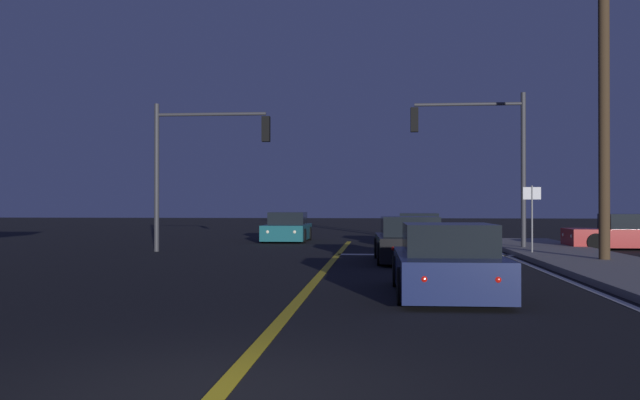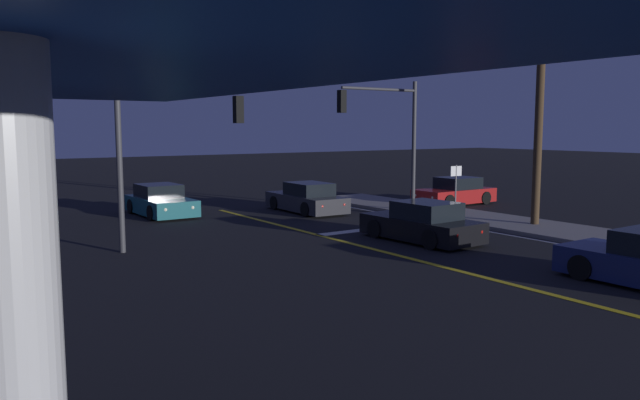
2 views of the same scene
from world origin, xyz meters
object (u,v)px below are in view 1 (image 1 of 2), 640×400
Objects in this scene: street_sign_corner at (532,209)px; car_parked_curb_navy at (447,264)px; car_lead_oncoming_black at (409,242)px; utility_pole_right at (604,91)px; car_side_waiting_red at (625,234)px; traffic_signal_near_right at (482,145)px; car_following_oncoming_teal at (287,229)px; car_far_approaching_charcoal at (419,231)px; traffic_signal_far_left at (199,152)px.

car_parked_curb_navy is at bearing -110.38° from street_sign_corner.
car_lead_oncoming_black is 1.85× the size of street_sign_corner.
car_parked_curb_navy is 10.52m from street_sign_corner.
utility_pole_right is 4.10× the size of street_sign_corner.
utility_pole_right reaches higher than car_side_waiting_red.
traffic_signal_near_right is at bearing 78.32° from car_parked_curb_navy.
car_side_waiting_red and car_parked_curb_navy have the same top height.
car_following_oncoming_teal is 10.35m from traffic_signal_near_right.
car_parked_curb_navy is at bearing -125.53° from utility_pole_right.
car_lead_oncoming_black is at bearing -93.34° from car_far_approaching_charcoal.
car_far_approaching_charcoal is at bearing 76.65° from car_side_waiting_red.
car_following_oncoming_teal is at bearing 137.01° from street_sign_corner.
street_sign_corner is (11.35, -1.40, -2.03)m from traffic_signal_far_left.
car_parked_curb_navy is at bearing 150.25° from car_side_waiting_red.
traffic_signal_far_left is 11.62m from street_sign_corner.
utility_pole_right reaches higher than street_sign_corner.
traffic_signal_near_right reaches higher than street_sign_corner.
traffic_signal_far_left is 2.31× the size of street_sign_corner.
car_lead_oncoming_black is 4.77m from street_sign_corner.
street_sign_corner reaches higher than car_parked_curb_navy.
car_lead_oncoming_black is at bearing 114.69° from car_following_oncoming_teal.
car_far_approaching_charcoal is (0.33, 15.68, 0.00)m from car_parked_curb_navy.
car_parked_curb_navy is 15.68m from car_far_approaching_charcoal.
car_far_approaching_charcoal is 10.73m from utility_pole_right.
street_sign_corner is at bearing 136.53° from car_following_oncoming_teal.
street_sign_corner is (-4.29, -4.06, 0.98)m from car_side_waiting_red.
traffic_signal_near_right is at bearing -53.45° from car_far_approaching_charcoal.
car_side_waiting_red is at bearing 161.11° from car_following_oncoming_teal.
car_far_approaching_charcoal is at bearing 118.72° from utility_pole_right.
street_sign_corner reaches higher than car_following_oncoming_teal.
car_lead_oncoming_black is at bearing 92.41° from car_parked_curb_navy.
utility_pole_right is at bearing 132.61° from car_following_oncoming_teal.
traffic_signal_far_left is at bearing 161.98° from utility_pole_right.
car_side_waiting_red is 0.92× the size of car_far_approaching_charcoal.
car_side_waiting_red is 0.44× the size of utility_pole_right.
traffic_signal_near_right is 1.08× the size of traffic_signal_far_left.
utility_pole_right is (12.75, -4.15, 1.32)m from traffic_signal_far_left.
car_side_waiting_red is 7.82m from car_far_approaching_charcoal.
car_following_oncoming_teal is 8.04m from traffic_signal_far_left.
utility_pole_right is (4.72, -8.61, 4.32)m from car_far_approaching_charcoal.
traffic_signal_near_right is (2.86, 5.13, 3.28)m from car_lead_oncoming_black.
car_lead_oncoming_black is at bearing -150.02° from street_sign_corner.
car_parked_curb_navy is at bearing -89.48° from car_far_approaching_charcoal.
utility_pole_right reaches higher than car_lead_oncoming_black.
car_side_waiting_red is at bearing -11.66° from car_far_approaching_charcoal.
car_lead_oncoming_black is (-8.34, -6.39, 0.00)m from car_side_waiting_red.
car_parked_curb_navy is 0.73× the size of traffic_signal_near_right.
car_parked_curb_navy is 0.44× the size of utility_pole_right.
utility_pole_right is (5.05, 7.07, 4.32)m from car_parked_curb_navy.
utility_pole_right reaches higher than traffic_signal_near_right.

